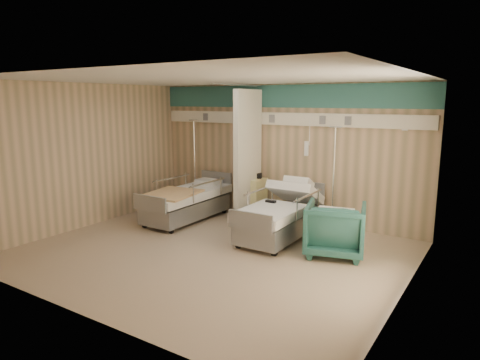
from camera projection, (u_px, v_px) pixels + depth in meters
name	position (u px, v px, depth m)	size (l,w,h in m)	color
ground	(212.00, 253.00, 7.05)	(6.00, 5.00, 0.00)	tan
room_walls	(218.00, 138.00, 6.93)	(6.04, 5.04, 2.82)	tan
bed_right	(281.00, 221.00, 7.75)	(1.00, 2.16, 0.63)	silver
bed_left	(187.00, 205.00, 8.92)	(1.00, 2.16, 0.63)	silver
bedside_cabinet	(252.00, 198.00, 9.09)	(0.50, 0.48, 0.85)	#E8E091
visitor_armchair	(335.00, 229.00, 6.90)	(0.92, 0.94, 0.86)	#20504A
waffle_blanket	(335.00, 202.00, 6.78)	(0.58, 0.51, 0.07)	white
iv_stand_right	(332.00, 210.00, 8.14)	(0.36, 0.36, 2.00)	silver
iv_stand_left	(195.00, 190.00, 9.90)	(0.37, 0.37, 2.05)	silver
call_remote	(271.00, 201.00, 7.82)	(0.19, 0.08, 0.04)	black
tan_blanket	(172.00, 194.00, 8.47)	(0.89, 1.12, 0.04)	tan
toiletry_bag	(257.00, 176.00, 9.02)	(0.20, 0.13, 0.11)	black
white_cup	(250.00, 175.00, 9.07)	(0.09, 0.09, 0.14)	white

